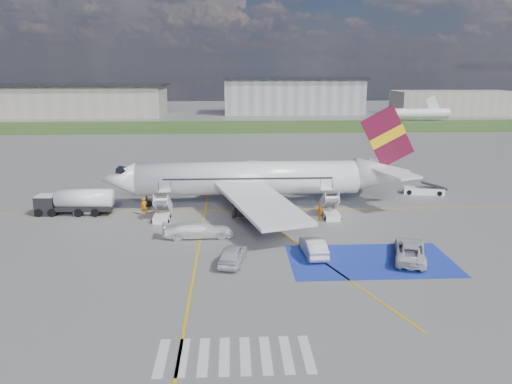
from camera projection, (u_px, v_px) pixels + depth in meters
ground at (253, 246)px, 46.30m from camera, size 400.00×400.00×0.00m
grass_strip at (238, 127)px, 138.29m from camera, size 400.00×30.00×0.01m
taxiway_line_main at (248, 210)px, 57.92m from camera, size 120.00×0.20×0.01m
taxiway_line_cross at (190, 295)px, 36.37m from camera, size 0.20×60.00×0.01m
taxiway_line_diag at (248, 210)px, 57.92m from camera, size 20.71×56.45×0.01m
staging_box at (371, 261)px, 42.90m from camera, size 14.00×8.00×0.01m
crosswalk at (235, 356)px, 28.78m from camera, size 9.00×4.00×0.01m
terminal_west at (74, 101)px, 168.35m from camera, size 60.00×22.00×10.00m
terminal_centre at (293, 96)px, 176.51m from camera, size 48.00×18.00×12.00m
terminal_east at (453, 103)px, 172.84m from camera, size 40.00×16.00×8.00m
airliner at (260, 178)px, 59.10m from camera, size 36.81×32.95×11.92m
airstairs_fwd at (162, 214)px, 54.12m from camera, size 1.90×5.20×3.60m
airstairs_aft at (331, 212)px, 55.00m from camera, size 1.90×5.20×3.60m
fuel_tanker at (76, 204)px, 56.11m from camera, size 8.63×2.78×2.91m
gpu_cart at (85, 207)px, 56.28m from camera, size 2.28×1.51×1.86m
belt_loader at (424, 191)px, 65.29m from camera, size 5.63×2.92×1.63m
car_silver_a at (232, 254)px, 42.10m from camera, size 2.87×5.08×1.63m
car_silver_b at (313, 247)px, 43.93m from camera, size 2.03×5.00×1.61m
van_white_a at (410, 247)px, 43.22m from camera, size 4.04×5.91×2.03m
van_white_b at (198, 227)px, 48.54m from camera, size 5.28×2.36×2.03m
crew_fwd at (144, 207)px, 55.87m from camera, size 0.80×0.62×1.96m
crew_nose at (108, 208)px, 55.92m from camera, size 0.91×0.96×1.56m
crew_aft at (320, 213)px, 53.75m from camera, size 0.62×1.13×1.82m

